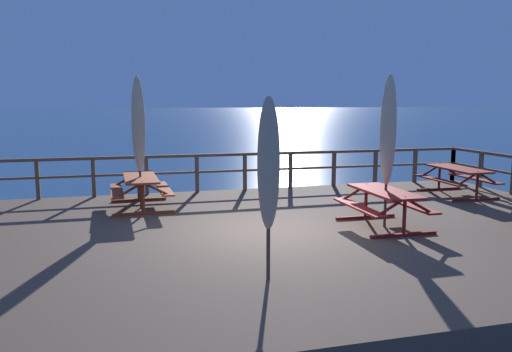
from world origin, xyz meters
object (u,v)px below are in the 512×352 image
at_px(picnic_table_back_right, 384,200).
at_px(patio_umbrella_tall_mid_right, 388,131).
at_px(picnic_table_mid_left, 141,185).
at_px(patio_umbrella_tall_front, 138,125).
at_px(patio_umbrella_short_mid, 269,165).
at_px(picnic_table_front_left, 458,175).

height_order(picnic_table_back_right, patio_umbrella_tall_mid_right, patio_umbrella_tall_mid_right).
height_order(picnic_table_mid_left, patio_umbrella_tall_front, patio_umbrella_tall_front).
xyz_separation_m(picnic_table_back_right, patio_umbrella_tall_front, (-4.77, 3.18, 1.45)).
bearing_deg(patio_umbrella_tall_mid_right, picnic_table_mid_left, 146.20).
bearing_deg(patio_umbrella_short_mid, picnic_table_mid_left, 106.15).
xyz_separation_m(patio_umbrella_tall_mid_right, patio_umbrella_tall_front, (-4.80, 3.18, 0.04)).
bearing_deg(picnic_table_mid_left, picnic_table_back_right, -34.00).
relative_size(picnic_table_back_right, patio_umbrella_tall_front, 0.61).
xyz_separation_m(picnic_table_back_right, patio_umbrella_short_mid, (-3.16, -2.34, 1.12)).
relative_size(picnic_table_front_left, patio_umbrella_tall_mid_right, 0.65).
height_order(picnic_table_front_left, patio_umbrella_tall_mid_right, patio_umbrella_tall_mid_right).
relative_size(picnic_table_front_left, patio_umbrella_short_mid, 0.77).
distance_m(picnic_table_front_left, patio_umbrella_tall_mid_right, 4.77).
distance_m(patio_umbrella_short_mid, patio_umbrella_tall_mid_right, 3.97).
bearing_deg(picnic_table_front_left, patio_umbrella_tall_front, 176.47).
bearing_deg(picnic_table_back_right, patio_umbrella_tall_front, 146.29).
bearing_deg(picnic_table_front_left, patio_umbrella_tall_mid_right, -144.36).
bearing_deg(patio_umbrella_tall_front, picnic_table_back_right, -33.71).
relative_size(patio_umbrella_short_mid, patio_umbrella_tall_mid_right, 0.85).
height_order(picnic_table_back_right, picnic_table_mid_left, same).
distance_m(patio_umbrella_tall_mid_right, patio_umbrella_tall_front, 5.76).
relative_size(picnic_table_mid_left, patio_umbrella_tall_front, 0.66).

